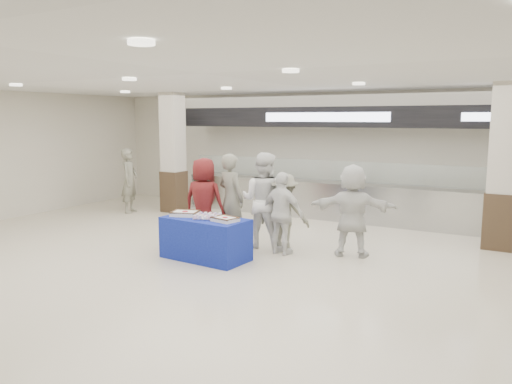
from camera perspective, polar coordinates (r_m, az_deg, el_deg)
The scene contains 15 objects.
ground at distance 8.26m, azimuth -5.81°, elevation -9.40°, with size 14.00×14.00×0.00m, color beige.
serving_line at distance 12.72m, azimuth 8.31°, elevation 2.19°, with size 8.70×0.85×2.80m.
column_left at distance 13.66m, azimuth -9.45°, elevation 4.15°, with size 0.55×0.55×3.20m.
column_right at distance 10.66m, azimuth 26.34°, elevation 2.21°, with size 0.55×0.55×3.20m.
display_table at distance 9.06m, azimuth -5.80°, elevation -5.32°, with size 1.55×0.78×0.75m, color #162898.
sheet_cake_left at distance 9.25m, azimuth -8.10°, elevation -2.39°, with size 0.56×0.49×0.10m.
sheet_cake_right at distance 8.67m, azimuth -3.55°, elevation -3.07°, with size 0.47×0.40×0.09m.
cupcake_tray at distance 8.96m, azimuth -5.55°, elevation -2.77°, with size 0.54×0.47×0.07m.
civilian_maroon at distance 10.04m, azimuth -5.97°, elevation -1.06°, with size 0.85×0.56×1.75m, color maroon.
soldier_a at distance 10.05m, azimuth -2.87°, elevation -0.79°, with size 0.67×0.44×1.83m, color slate.
chef_tall at distance 9.75m, azimuth 0.85°, elevation -0.94°, with size 0.91×0.71×1.87m, color white.
chef_short at distance 9.26m, azimuth 3.01°, elevation -2.46°, with size 0.91×0.38×1.55m, color white.
soldier_b at distance 9.55m, azimuth 3.30°, elevation -2.33°, with size 0.96×0.55×1.48m, color slate.
civilian_white at distance 9.28m, azimuth 10.96°, elevation -2.07°, with size 1.58×0.50×1.71m, color white.
soldier_bg at distance 13.80m, azimuth -14.24°, elevation 1.26°, with size 0.63×0.41×1.72m, color slate.
Camera 1 is at (4.57, -6.40, 2.52)m, focal length 35.00 mm.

